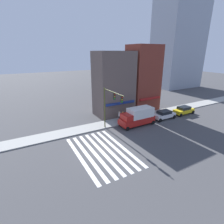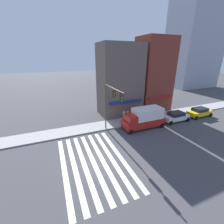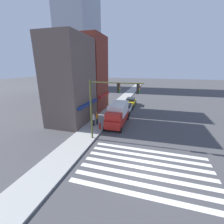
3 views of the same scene
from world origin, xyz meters
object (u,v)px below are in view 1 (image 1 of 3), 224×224
(box_truck_red, at_px, (138,116))
(pedestrian_orange_vest, at_px, (123,116))
(fire_hydrant, at_px, (118,122))
(traffic_signal, at_px, (111,102))
(sedan_yellow, at_px, (184,110))
(sedan_white, at_px, (164,114))
(pedestrian_white_shirt, at_px, (119,116))

(box_truck_red, xyz_separation_m, pedestrian_orange_vest, (-1.25, 2.73, -0.51))
(fire_hydrant, bearing_deg, traffic_signal, -142.07)
(sedan_yellow, distance_m, fire_hydrant, 14.58)
(pedestrian_orange_vest, bearing_deg, box_truck_red, -71.92)
(sedan_white, xyz_separation_m, sedan_yellow, (5.42, 0.00, 0.00))
(traffic_signal, distance_m, pedestrian_orange_vest, 6.42)
(traffic_signal, xyz_separation_m, sedan_white, (11.61, 0.29, -4.08))
(traffic_signal, xyz_separation_m, pedestrian_orange_vest, (4.16, 3.02, -3.85))
(pedestrian_white_shirt, distance_m, pedestrian_orange_vest, 0.63)
(pedestrian_orange_vest, bearing_deg, pedestrian_white_shirt, 146.49)
(sedan_white, relative_size, fire_hydrant, 5.23)
(traffic_signal, bearing_deg, box_truck_red, 3.08)
(sedan_white, distance_m, pedestrian_white_shirt, 8.57)
(pedestrian_white_shirt, xyz_separation_m, pedestrian_orange_vest, (0.56, -0.29, 0.00))
(box_truck_red, xyz_separation_m, fire_hydrant, (-2.85, 1.70, -0.97))
(traffic_signal, xyz_separation_m, fire_hydrant, (2.55, 1.99, -4.31))
(sedan_white, distance_m, fire_hydrant, 9.22)
(pedestrian_white_shirt, distance_m, fire_hydrant, 1.74)
(sedan_yellow, distance_m, pedestrian_orange_vest, 13.16)
(sedan_yellow, bearing_deg, pedestrian_orange_vest, 167.65)
(sedan_white, height_order, fire_hydrant, sedan_white)
(traffic_signal, distance_m, pedestrian_white_shirt, 6.22)
(traffic_signal, height_order, box_truck_red, traffic_signal)
(fire_hydrant, bearing_deg, sedan_white, -10.63)
(box_truck_red, height_order, sedan_white, box_truck_red)
(sedan_yellow, bearing_deg, box_truck_red, 179.61)
(pedestrian_white_shirt, bearing_deg, pedestrian_orange_vest, 75.48)
(pedestrian_white_shirt, bearing_deg, sedan_white, 81.85)
(box_truck_red, distance_m, sedan_white, 6.25)
(box_truck_red, bearing_deg, pedestrian_orange_vest, 114.06)
(sedan_yellow, relative_size, pedestrian_orange_vest, 2.49)
(box_truck_red, bearing_deg, fire_hydrant, 148.65)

